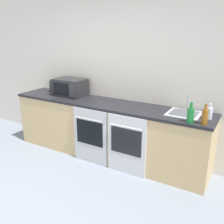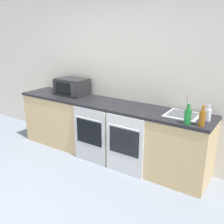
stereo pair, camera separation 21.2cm
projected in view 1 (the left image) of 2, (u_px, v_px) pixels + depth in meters
name	position (u px, v px, depth m)	size (l,w,h in m)	color
ground_plane	(22.00, 220.00, 2.76)	(16.00, 16.00, 0.00)	gray
wall_back	(116.00, 76.00, 4.09)	(10.00, 0.06, 2.60)	silver
counter_back	(106.00, 130.00, 4.07)	(3.32, 0.64, 0.92)	tan
oven_left	(90.00, 136.00, 3.85)	(0.60, 0.06, 0.88)	#B7BABF
oven_right	(126.00, 145.00, 3.55)	(0.60, 0.06, 0.88)	silver
microwave	(70.00, 87.00, 4.31)	(0.54, 0.37, 0.29)	#232326
bottle_amber	(205.00, 116.00, 2.97)	(0.07, 0.07, 0.25)	#8C5114
bottle_green	(190.00, 115.00, 3.04)	(0.08, 0.08, 0.25)	#19722D
bottle_clear	(209.00, 113.00, 3.16)	(0.07, 0.07, 0.21)	silver
kettle	(54.00, 86.00, 4.60)	(0.17, 0.17, 0.22)	#232326
sink	(184.00, 113.00, 3.37)	(0.43, 0.42, 0.24)	#A8AAAF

